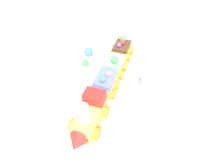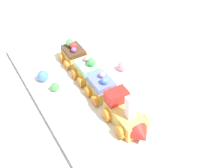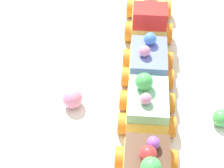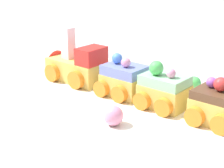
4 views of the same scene
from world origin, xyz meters
name	(u,v)px [view 2 (image 2 of 4)]	position (x,y,z in m)	size (l,w,h in m)	color
ground_plane	(109,95)	(0.00, 0.00, 0.00)	(10.00, 10.00, 0.00)	#B2B2B7
display_board	(109,93)	(0.00, 0.00, 0.01)	(0.63, 0.35, 0.01)	white
cake_train_locomotive	(127,117)	(0.12, -0.02, 0.04)	(0.14, 0.07, 0.09)	#E0BC56
cake_car_blueberry	(102,89)	(0.00, -0.02, 0.04)	(0.07, 0.07, 0.07)	#E0BC56
cake_car_mint	(88,71)	(-0.08, -0.02, 0.04)	(0.07, 0.07, 0.07)	#E0BC56
cake_car_chocolate	(74,55)	(-0.16, -0.02, 0.04)	(0.07, 0.07, 0.07)	#E0BC56
gumball_green	(55,87)	(-0.07, -0.12, 0.02)	(0.02, 0.02, 0.02)	#4CBC56
gumball_pink	(123,66)	(-0.06, 0.08, 0.03)	(0.03, 0.03, 0.03)	pink
gumball_blue	(43,76)	(-0.13, -0.13, 0.03)	(0.03, 0.03, 0.03)	#4C84E0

